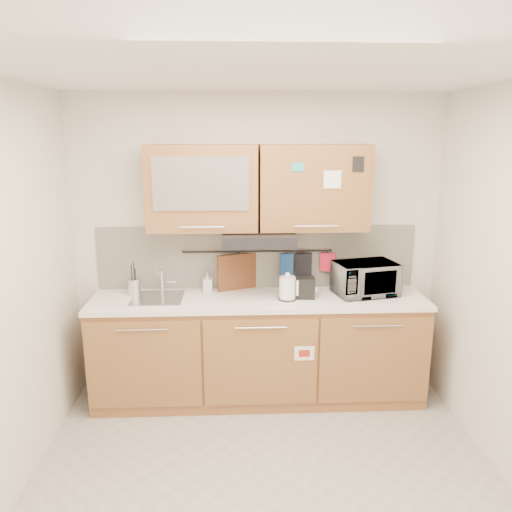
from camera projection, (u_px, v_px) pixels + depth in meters
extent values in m
plane|color=#9E9993|center=(268.00, 489.00, 3.26)|extent=(3.20, 3.20, 0.00)
plane|color=white|center=(271.00, 68.00, 2.64)|extent=(3.20, 3.20, 0.00)
plane|color=silver|center=(257.00, 246.00, 4.41)|extent=(3.20, 0.00, 3.20)
cube|color=#A5703A|center=(259.00, 350.00, 4.32)|extent=(2.80, 0.60, 0.88)
cube|color=black|center=(259.00, 391.00, 4.42)|extent=(2.80, 0.54, 0.10)
cube|color=olive|center=(144.00, 365.00, 3.97)|extent=(0.91, 0.02, 0.74)
cylinder|color=silver|center=(141.00, 330.00, 3.87)|extent=(0.41, 0.01, 0.01)
cube|color=olive|center=(261.00, 363.00, 4.01)|extent=(0.91, 0.02, 0.74)
cylinder|color=silver|center=(261.00, 328.00, 3.92)|extent=(0.41, 0.01, 0.01)
cube|color=olive|center=(375.00, 360.00, 4.05)|extent=(0.91, 0.02, 0.74)
cylinder|color=silver|center=(378.00, 326.00, 3.96)|extent=(0.41, 0.01, 0.01)
cube|color=white|center=(259.00, 300.00, 4.20)|extent=(2.82, 0.62, 0.04)
cube|color=silver|center=(257.00, 257.00, 4.42)|extent=(2.80, 0.02, 0.56)
cube|color=#A5703A|center=(202.00, 188.00, 4.09)|extent=(0.90, 0.35, 0.70)
cube|color=silver|center=(201.00, 184.00, 3.90)|extent=(0.76, 0.02, 0.42)
cube|color=olive|center=(314.00, 187.00, 4.13)|extent=(0.90, 0.35, 0.70)
cube|color=white|center=(332.00, 180.00, 3.94)|extent=(0.14, 0.00, 0.14)
cube|color=black|center=(259.00, 238.00, 4.14)|extent=(0.60, 0.46, 0.10)
cube|color=silver|center=(158.00, 299.00, 4.17)|extent=(0.42, 0.40, 0.03)
cylinder|color=silver|center=(162.00, 280.00, 4.30)|extent=(0.03, 0.03, 0.24)
cylinder|color=silver|center=(160.00, 271.00, 4.20)|extent=(0.02, 0.18, 0.02)
cylinder|color=black|center=(257.00, 251.00, 4.37)|extent=(1.30, 0.02, 0.02)
cylinder|color=silver|center=(135.00, 287.00, 4.26)|extent=(0.13, 0.13, 0.14)
cylinder|color=black|center=(132.00, 279.00, 4.26)|extent=(0.01, 0.01, 0.27)
cylinder|color=black|center=(136.00, 282.00, 4.24)|extent=(0.01, 0.01, 0.24)
cylinder|color=black|center=(135.00, 278.00, 4.26)|extent=(0.01, 0.01, 0.29)
cylinder|color=black|center=(132.00, 284.00, 4.23)|extent=(0.01, 0.01, 0.21)
cylinder|color=white|center=(287.00, 288.00, 4.13)|extent=(0.17, 0.17, 0.20)
sphere|color=white|center=(288.00, 275.00, 4.10)|extent=(0.04, 0.04, 0.04)
cube|color=white|center=(297.00, 288.00, 4.10)|extent=(0.03, 0.03, 0.12)
cylinder|color=black|center=(287.00, 299.00, 4.15)|extent=(0.15, 0.15, 0.01)
cube|color=black|center=(301.00, 287.00, 4.19)|extent=(0.24, 0.16, 0.17)
cube|color=black|center=(296.00, 278.00, 4.17)|extent=(0.07, 0.11, 0.01)
cube|color=black|center=(306.00, 278.00, 4.17)|extent=(0.07, 0.11, 0.01)
imported|color=#999999|center=(365.00, 279.00, 4.26)|extent=(0.57, 0.45, 0.28)
imported|color=#999999|center=(208.00, 282.00, 4.34)|extent=(0.08, 0.08, 0.18)
cube|color=brown|center=(239.00, 281.00, 4.41)|extent=(0.38, 0.16, 0.48)
cube|color=#1F4A92|center=(287.00, 264.00, 4.40)|extent=(0.12, 0.05, 0.19)
cube|color=black|center=(303.00, 266.00, 4.41)|extent=(0.15, 0.06, 0.23)
cube|color=red|center=(327.00, 262.00, 4.41)|extent=(0.13, 0.06, 0.16)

